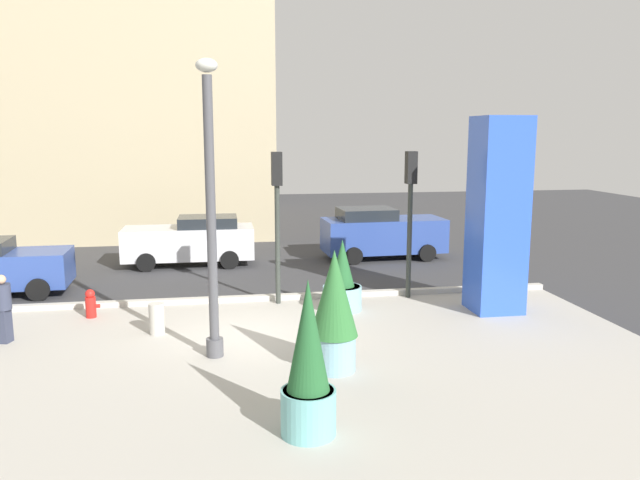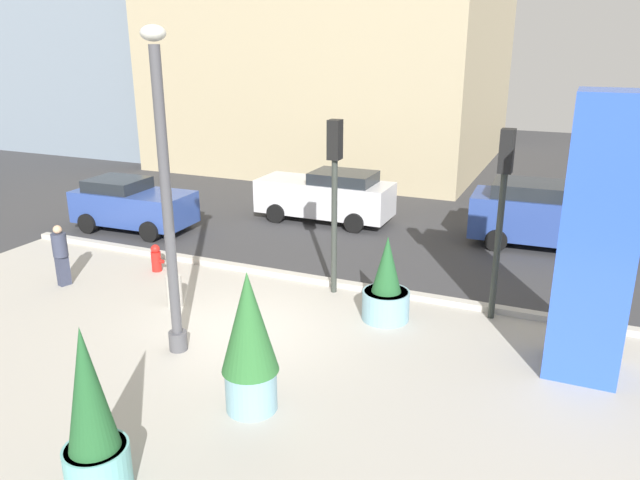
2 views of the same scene
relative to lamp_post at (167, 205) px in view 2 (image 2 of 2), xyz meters
The scene contains 16 objects.
ground_plane 6.05m from the lamp_post, 81.36° to the left, with size 60.00×60.00×0.00m, color #38383A.
plaza_pavement 3.19m from the lamp_post, 45.31° to the right, with size 18.00×10.00×0.02m, color #ADA89E.
curb_strip 5.27m from the lamp_post, 79.63° to the left, with size 18.00×0.24×0.16m, color #B7B2A8.
lamp_post is the anchor object (origin of this frame).
art_pillar_blue 7.72m from the lamp_post, 17.80° to the left, with size 1.26×1.26×5.12m, color blue.
potted_plant_near_left 5.03m from the lamp_post, 41.90° to the left, with size 1.04×1.04×1.92m.
potted_plant_curbside 3.14m from the lamp_post, 26.82° to the right, with size 0.95×0.95×2.46m.
potted_plant_mid_plaza 4.46m from the lamp_post, 68.81° to the right, with size 0.87×0.87×2.51m.
fire_hydrant 5.31m from the lamp_post, 132.98° to the left, with size 0.36×0.26×0.75m.
concrete_bollard 3.41m from the lamp_post, 127.99° to the left, with size 0.36×0.36×0.75m, color #B2ADA3.
traffic_light_corner 4.32m from the lamp_post, 66.44° to the left, with size 0.28×0.42×4.19m.
traffic_light_far_side 6.80m from the lamp_post, 36.16° to the left, with size 0.28×0.42×4.19m.
car_passing_lane 9.04m from the lamp_post, 135.25° to the left, with size 3.89×2.05×1.65m.
car_intersection 9.85m from the lamp_post, 95.06° to the left, with size 4.57×1.94×1.75m.
car_far_lane 11.69m from the lamp_post, 57.44° to the left, with size 4.59×2.23×1.92m.
pedestrian_by_curb 5.39m from the lamp_post, 160.49° to the left, with size 0.45×0.45×1.58m.
Camera 2 is at (6.12, -10.01, 5.88)m, focal length 34.12 mm.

